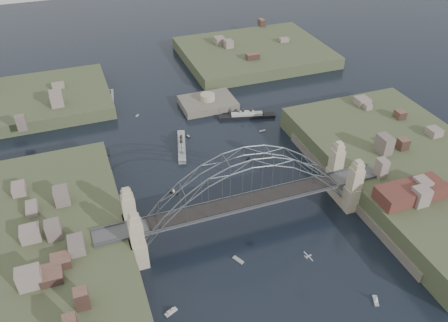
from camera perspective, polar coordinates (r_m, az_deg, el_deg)
ground at (r=131.99m, az=2.72°, el=-7.83°), size 500.00×500.00×0.00m
bridge at (r=123.84m, az=2.88°, el=-3.69°), size 84.00×13.80×24.60m
shore_west at (r=126.11m, az=-22.77°, el=-12.79°), size 50.50×90.00×12.00m
shore_east at (r=157.50m, az=22.41°, el=-1.76°), size 50.50×90.00×12.00m
headland_nw at (r=204.35m, az=-22.65°, el=6.56°), size 60.00×45.00×9.00m
headland_ne at (r=234.62m, az=3.81°, el=13.03°), size 70.00×55.00×9.50m
fort_island at (r=189.02m, az=-2.04°, el=6.83°), size 22.00×16.00×9.40m
wharf_shed at (r=137.12m, az=22.49°, el=-3.62°), size 20.00×8.00×4.00m
finger_pier at (r=133.13m, az=23.66°, el=-10.77°), size 4.00×22.00×1.40m
naval_cruiser_near at (r=162.41m, az=-5.36°, el=1.91°), size 7.56×19.97×5.98m
naval_cruiser_far at (r=199.40m, az=-14.04°, el=7.73°), size 4.17×15.24×5.09m
ocean_liner at (r=180.23m, az=2.89°, el=5.69°), size 22.47×8.60×5.50m
aeroplane at (r=114.63m, az=10.50°, el=-11.75°), size 1.92×3.49×0.51m
small_boat_a at (r=142.56m, az=-6.39°, el=-3.74°), size 2.55×2.78×2.38m
small_boat_b at (r=157.11m, az=3.05°, el=0.39°), size 1.64×1.79×0.45m
small_boat_c at (r=121.91m, az=1.79°, el=-12.36°), size 2.45×3.43×0.45m
small_boat_d at (r=172.20m, az=4.85°, el=3.78°), size 2.36×0.86×0.45m
small_boat_e at (r=164.90m, az=-14.48°, el=1.05°), size 1.63×4.10×0.45m
small_boat_f at (r=168.61m, az=-4.53°, el=3.09°), size 1.12×1.86×1.43m
small_boat_g at (r=118.91m, az=18.60°, el=-16.18°), size 2.20×3.27×2.38m
small_boat_h at (r=184.77m, az=-10.88°, el=5.61°), size 1.64×1.85×0.45m
small_boat_i at (r=155.80m, az=12.79°, el=-0.92°), size 2.25×0.91×0.45m
small_boat_j at (r=112.35m, az=-6.71°, el=-18.34°), size 3.35×2.20×1.43m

